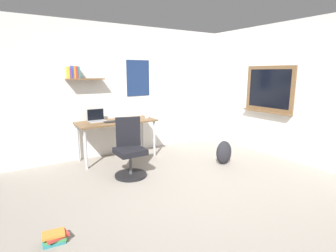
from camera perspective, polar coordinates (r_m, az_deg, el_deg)
ground_plane at (r=3.85m, az=6.56°, el=-14.25°), size 5.20×5.20×0.00m
wall_back at (r=5.59m, az=-9.40°, el=7.60°), size 5.00×0.30×2.60m
wall_right at (r=5.41m, az=27.37°, el=6.32°), size 0.22×5.00×2.60m
desk at (r=5.17m, az=-11.03°, el=0.28°), size 1.49×0.63×0.76m
office_chair at (r=4.37m, az=-8.28°, el=-5.41°), size 0.52×0.54×0.95m
laptop at (r=5.18m, az=-15.15°, el=1.57°), size 0.31×0.21×0.23m
keyboard at (r=5.06m, az=-11.51°, el=1.00°), size 0.37×0.13×0.02m
computer_mouse at (r=5.16m, az=-8.63°, el=1.39°), size 0.10×0.06×0.03m
coffee_mug at (r=5.39m, az=-4.60°, el=2.23°), size 0.08×0.08×0.09m
backpack at (r=5.00m, az=11.98°, el=-5.62°), size 0.32×0.22×0.44m
book_stack_on_floor at (r=3.07m, az=-23.27°, el=-21.26°), size 0.26×0.20×0.11m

